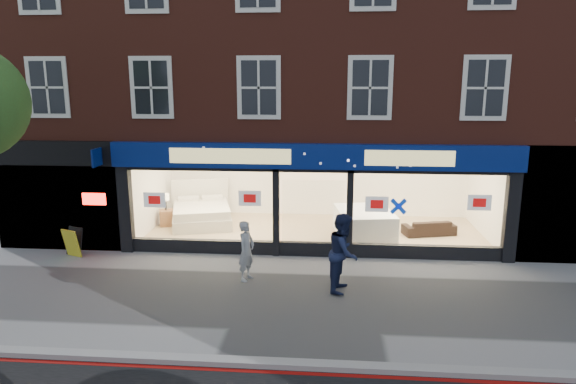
# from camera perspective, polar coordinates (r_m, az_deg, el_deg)

# --- Properties ---
(ground) EXTENTS (120.00, 120.00, 0.00)m
(ground) POSITION_cam_1_polar(r_m,az_deg,el_deg) (12.23, 2.18, -11.85)
(ground) COLOR gray
(ground) RESTS_ON ground
(kerb_line) EXTENTS (60.00, 0.10, 0.01)m
(kerb_line) POSITION_cam_1_polar(r_m,az_deg,el_deg) (9.49, 1.30, -19.52)
(kerb_line) COLOR #8C0A07
(kerb_line) RESTS_ON ground
(kerb_stone) EXTENTS (60.00, 0.25, 0.12)m
(kerb_stone) POSITION_cam_1_polar(r_m,az_deg,el_deg) (9.63, 1.37, -18.62)
(kerb_stone) COLOR gray
(kerb_stone) RESTS_ON ground
(showroom_floor) EXTENTS (11.00, 4.50, 0.10)m
(showroom_floor) POSITION_cam_1_polar(r_m,az_deg,el_deg) (17.13, 2.97, -4.49)
(showroom_floor) COLOR tan
(showroom_floor) RESTS_ON ground
(building) EXTENTS (19.00, 8.26, 10.30)m
(building) POSITION_cam_1_polar(r_m,az_deg,el_deg) (18.16, 3.34, 17.59)
(building) COLOR maroon
(building) RESTS_ON ground
(display_bed) EXTENTS (2.56, 2.85, 1.37)m
(display_bed) POSITION_cam_1_polar(r_m,az_deg,el_deg) (18.12, -9.60, -2.30)
(display_bed) COLOR silver
(display_bed) RESTS_ON showroom_floor
(bedside_table) EXTENTS (0.57, 0.57, 0.55)m
(bedside_table) POSITION_cam_1_polar(r_m,az_deg,el_deg) (18.12, -13.36, -2.81)
(bedside_table) COLOR brown
(bedside_table) RESTS_ON showroom_floor
(mattress_stack) EXTENTS (1.97, 2.35, 0.84)m
(mattress_stack) POSITION_cam_1_polar(r_m,az_deg,el_deg) (16.63, 8.47, -3.44)
(mattress_stack) COLOR white
(mattress_stack) RESTS_ON showroom_floor
(sofa) EXTENTS (1.77, 1.04, 0.49)m
(sofa) POSITION_cam_1_polar(r_m,az_deg,el_deg) (17.24, 15.38, -3.80)
(sofa) COLOR black
(sofa) RESTS_ON showroom_floor
(a_board) EXTENTS (0.64, 0.53, 0.84)m
(a_board) POSITION_cam_1_polar(r_m,az_deg,el_deg) (16.13, -22.77, -5.16)
(a_board) COLOR gold
(a_board) RESTS_ON ground
(pedestrian_grey) EXTENTS (0.55, 0.66, 1.55)m
(pedestrian_grey) POSITION_cam_1_polar(r_m,az_deg,el_deg) (13.13, -4.64, -6.52)
(pedestrian_grey) COLOR #9A9DA2
(pedestrian_grey) RESTS_ON ground
(pedestrian_blue) EXTENTS (0.90, 1.06, 1.92)m
(pedestrian_blue) POSITION_cam_1_polar(r_m,az_deg,el_deg) (12.47, 6.19, -6.69)
(pedestrian_blue) COLOR #161E3F
(pedestrian_blue) RESTS_ON ground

